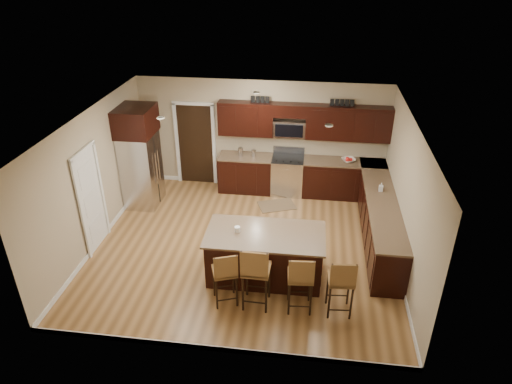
# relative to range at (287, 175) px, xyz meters

# --- Properties ---
(floor) EXTENTS (6.00, 6.00, 0.00)m
(floor) POSITION_rel_range_xyz_m (-0.68, -2.45, -0.47)
(floor) COLOR olive
(floor) RESTS_ON ground
(ceiling) EXTENTS (6.00, 6.00, 0.00)m
(ceiling) POSITION_rel_range_xyz_m (-0.68, -2.45, 2.23)
(ceiling) COLOR silver
(ceiling) RESTS_ON wall_back
(wall_back) EXTENTS (6.00, 0.00, 6.00)m
(wall_back) POSITION_rel_range_xyz_m (-0.68, 0.30, 0.88)
(wall_back) COLOR tan
(wall_back) RESTS_ON floor
(wall_left) EXTENTS (0.00, 5.50, 5.50)m
(wall_left) POSITION_rel_range_xyz_m (-3.68, -2.45, 0.88)
(wall_left) COLOR tan
(wall_left) RESTS_ON floor
(wall_right) EXTENTS (0.00, 5.50, 5.50)m
(wall_right) POSITION_rel_range_xyz_m (2.32, -2.45, 0.88)
(wall_right) COLOR tan
(wall_right) RESTS_ON floor
(base_cabinets) EXTENTS (4.02, 3.96, 0.92)m
(base_cabinets) POSITION_rel_range_xyz_m (1.22, -1.01, -0.01)
(base_cabinets) COLOR black
(base_cabinets) RESTS_ON floor
(upper_cabinets) EXTENTS (4.00, 0.33, 0.80)m
(upper_cabinets) POSITION_rel_range_xyz_m (0.36, 0.13, 1.37)
(upper_cabinets) COLOR black
(upper_cabinets) RESTS_ON wall_back
(range) EXTENTS (0.76, 0.64, 1.11)m
(range) POSITION_rel_range_xyz_m (0.00, 0.00, 0.00)
(range) COLOR silver
(range) RESTS_ON floor
(microwave) EXTENTS (0.76, 0.31, 0.40)m
(microwave) POSITION_rel_range_xyz_m (0.00, 0.15, 1.15)
(microwave) COLOR silver
(microwave) RESTS_ON upper_cabinets
(doorway) EXTENTS (0.85, 0.03, 2.06)m
(doorway) POSITION_rel_range_xyz_m (-2.33, 0.28, 0.56)
(doorway) COLOR black
(doorway) RESTS_ON floor
(pantry_door) EXTENTS (0.03, 0.80, 2.04)m
(pantry_door) POSITION_rel_range_xyz_m (-3.66, -2.75, 0.55)
(pantry_door) COLOR white
(pantry_door) RESTS_ON floor
(letter_decor) EXTENTS (2.20, 0.03, 0.15)m
(letter_decor) POSITION_rel_range_xyz_m (0.22, 0.13, 1.82)
(letter_decor) COLOR black
(letter_decor) RESTS_ON upper_cabinets
(island) EXTENTS (2.13, 1.13, 0.92)m
(island) POSITION_rel_range_xyz_m (-0.17, -3.30, -0.04)
(island) COLOR black
(island) RESTS_ON floor
(stool_left) EXTENTS (0.51, 0.51, 1.06)m
(stool_left) POSITION_rel_range_xyz_m (-0.74, -4.13, 0.19)
(stool_left) COLOR olive
(stool_left) RESTS_ON floor
(stool_mid) EXTENTS (0.46, 0.46, 1.21)m
(stool_mid) POSITION_rel_range_xyz_m (-0.23, -4.15, 0.28)
(stool_mid) COLOR olive
(stool_mid) RESTS_ON floor
(stool_right) EXTENTS (0.44, 0.44, 1.11)m
(stool_right) POSITION_rel_range_xyz_m (0.50, -4.14, 0.22)
(stool_right) COLOR olive
(stool_right) RESTS_ON floor
(refrigerator) EXTENTS (0.79, 0.93, 2.35)m
(refrigerator) POSITION_rel_range_xyz_m (-3.30, -0.96, 0.74)
(refrigerator) COLOR silver
(refrigerator) RESTS_ON floor
(floor_mat) EXTENTS (0.98, 0.82, 0.01)m
(floor_mat) POSITION_rel_range_xyz_m (-0.19, -0.70, -0.47)
(floor_mat) COLOR brown
(floor_mat) RESTS_ON floor
(fruit_bowl) EXTENTS (0.40, 0.40, 0.08)m
(fruit_bowl) POSITION_rel_range_xyz_m (1.42, -0.00, 0.49)
(fruit_bowl) COLOR silver
(fruit_bowl) RESTS_ON base_cabinets
(soap_bottle) EXTENTS (0.09, 0.09, 0.18)m
(soap_bottle) POSITION_rel_range_xyz_m (2.02, -1.40, 0.54)
(soap_bottle) COLOR #B2B2B2
(soap_bottle) RESTS_ON base_cabinets
(canister_tall) EXTENTS (0.12, 0.12, 0.21)m
(canister_tall) POSITION_rel_range_xyz_m (-1.15, -0.00, 0.55)
(canister_tall) COLOR silver
(canister_tall) RESTS_ON base_cabinets
(canister_short) EXTENTS (0.11, 0.11, 0.18)m
(canister_short) POSITION_rel_range_xyz_m (-0.83, -0.00, 0.54)
(canister_short) COLOR silver
(canister_short) RESTS_ON base_cabinets
(island_jar) EXTENTS (0.10, 0.10, 0.10)m
(island_jar) POSITION_rel_range_xyz_m (-0.67, -3.30, 0.50)
(island_jar) COLOR white
(island_jar) RESTS_ON island
(stool_extra) EXTENTS (0.44, 0.44, 1.11)m
(stool_extra) POSITION_rel_range_xyz_m (1.15, -4.14, 0.22)
(stool_extra) COLOR olive
(stool_extra) RESTS_ON floor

